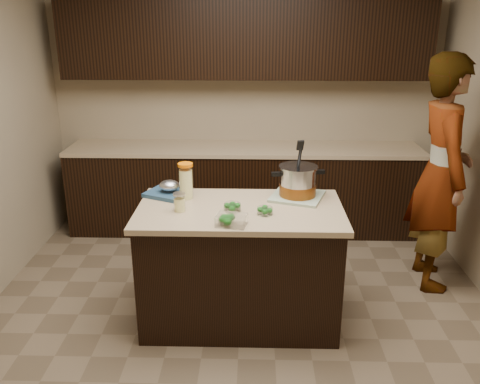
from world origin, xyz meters
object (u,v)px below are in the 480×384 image
at_px(island, 240,264).
at_px(stock_pot, 298,183).
at_px(person, 441,174).
at_px(lemonade_pitcher, 186,182).

relative_size(island, stock_pot, 3.59).
bearing_deg(island, person, 21.24).
xyz_separation_m(stock_pot, person, (1.19, 0.40, -0.05)).
bearing_deg(lemonade_pitcher, stock_pot, 2.58).
xyz_separation_m(island, lemonade_pitcher, (-0.40, 0.19, 0.57)).
relative_size(island, lemonade_pitcher, 5.48).
bearing_deg(lemonade_pitcher, person, 12.30).
bearing_deg(person, lemonade_pitcher, 104.73).
relative_size(island, person, 0.76).
height_order(stock_pot, lemonade_pitcher, stock_pot).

